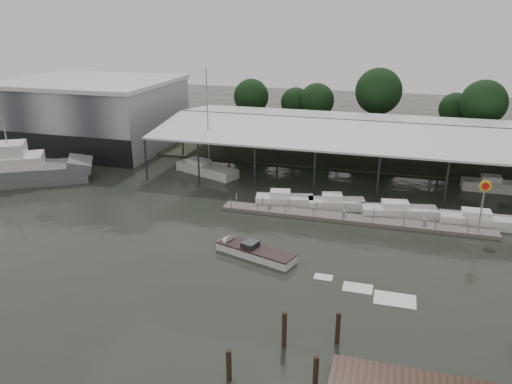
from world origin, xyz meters
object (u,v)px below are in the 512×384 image
(shell_fuel_sign, at_px, (484,197))
(speedboat_underway, at_px, (250,250))
(white_sailboat, at_px, (206,169))
(grey_trawler, at_px, (21,170))

(shell_fuel_sign, bearing_deg, speedboat_underway, -153.21)
(shell_fuel_sign, distance_m, white_sailboat, 34.33)
(shell_fuel_sign, height_order, speedboat_underway, shell_fuel_sign)
(shell_fuel_sign, height_order, white_sailboat, white_sailboat)
(white_sailboat, xyz_separation_m, speedboat_underway, (12.31, -20.87, -0.27))
(shell_fuel_sign, bearing_deg, white_sailboat, 161.77)
(shell_fuel_sign, xyz_separation_m, white_sailboat, (-32.46, 10.69, -3.26))
(white_sailboat, bearing_deg, grey_trawler, -132.94)
(grey_trawler, height_order, speedboat_underway, grey_trawler)
(shell_fuel_sign, xyz_separation_m, grey_trawler, (-53.59, 1.02, -2.35))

